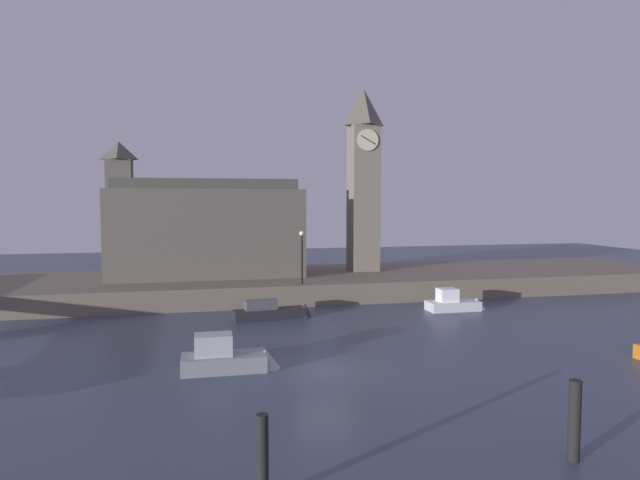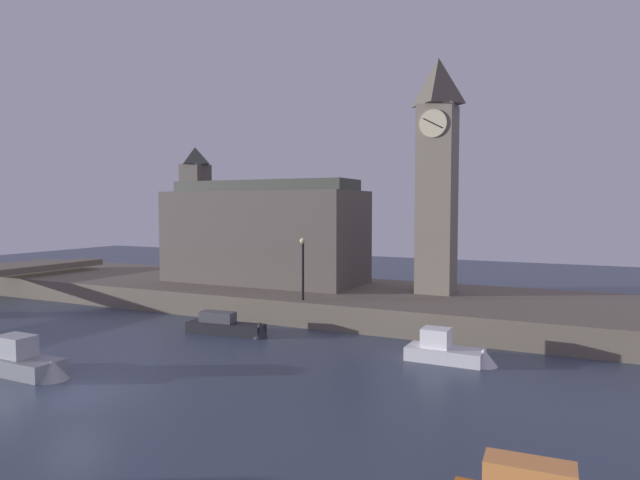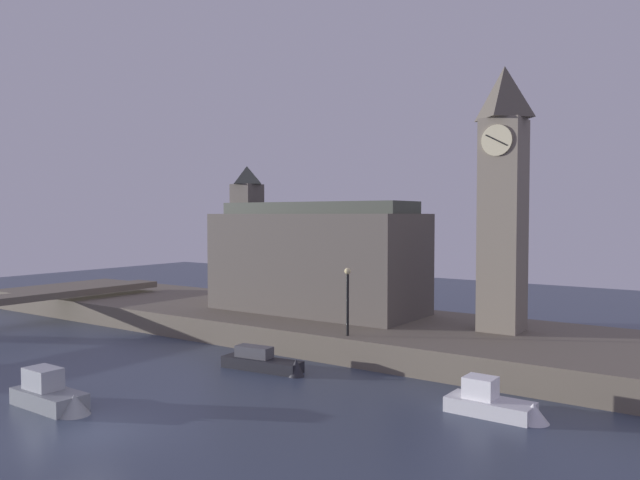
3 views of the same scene
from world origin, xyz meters
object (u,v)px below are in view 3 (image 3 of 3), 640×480
boat_barge_dark (268,363)px  boat_cruiser_grey (54,396)px  streetlamp (348,293)px  boat_ferry_white (499,405)px  clock_tower (503,195)px  parliament_hall (313,258)px

boat_barge_dark → boat_cruiser_grey: (-3.41, -9.94, 0.12)m
streetlamp → boat_ferry_white: (9.89, -4.12, -3.38)m
boat_barge_dark → boat_ferry_white: 12.28m
streetlamp → boat_ferry_white: streetlamp is taller
clock_tower → boat_ferry_white: 14.06m
parliament_hall → boat_ferry_white: size_ratio=3.52×
streetlamp → boat_barge_dark: streetlamp is taller
clock_tower → parliament_hall: 13.77m
boat_barge_dark → parliament_hall: bearing=113.2°
clock_tower → boat_ferry_white: bearing=-71.8°
clock_tower → boat_barge_dark: clock_tower is taller
boat_barge_dark → boat_ferry_white: size_ratio=1.23×
parliament_hall → boat_cruiser_grey: size_ratio=3.40×
clock_tower → parliament_hall: clock_tower is taller
parliament_hall → streetlamp: 9.14m
boat_cruiser_grey → streetlamp: bearing=67.3°
clock_tower → boat_cruiser_grey: clock_tower is taller
streetlamp → boat_cruiser_grey: streetlamp is taller
parliament_hall → streetlamp: bearing=-42.3°
parliament_hall → boat_barge_dark: (4.30, -10.01, -4.76)m
parliament_hall → clock_tower: bearing=0.9°
streetlamp → boat_barge_dark: bearing=-121.3°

